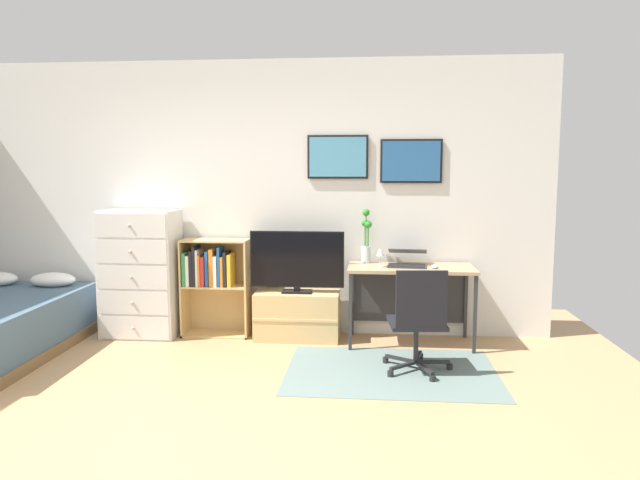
# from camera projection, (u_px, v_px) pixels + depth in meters

# --- Properties ---
(ground_plane) EXTENTS (7.20, 7.20, 0.00)m
(ground_plane) POSITION_uv_depth(u_px,v_px,m) (155.00, 438.00, 3.48)
(ground_plane) COLOR tan
(wall_back_with_posters) EXTENTS (6.12, 0.09, 2.70)m
(wall_back_with_posters) POSITION_uv_depth(u_px,v_px,m) (243.00, 198.00, 5.72)
(wall_back_with_posters) COLOR silver
(wall_back_with_posters) RESTS_ON ground_plane
(area_rug) EXTENTS (1.70, 1.20, 0.01)m
(area_rug) POSITION_uv_depth(u_px,v_px,m) (391.00, 371.00, 4.64)
(area_rug) COLOR slate
(area_rug) RESTS_ON ground_plane
(dresser) EXTENTS (0.73, 0.46, 1.24)m
(dresser) POSITION_uv_depth(u_px,v_px,m) (141.00, 273.00, 5.62)
(dresser) COLOR silver
(dresser) RESTS_ON ground_plane
(bookshelf) EXTENTS (0.66, 0.30, 0.96)m
(bookshelf) POSITION_uv_depth(u_px,v_px,m) (213.00, 277.00, 5.62)
(bookshelf) COLOR tan
(bookshelf) RESTS_ON ground_plane
(tv_stand) EXTENTS (0.81, 0.41, 0.46)m
(tv_stand) POSITION_uv_depth(u_px,v_px,m) (297.00, 315.00, 5.54)
(tv_stand) COLOR tan
(tv_stand) RESTS_ON ground_plane
(television) EXTENTS (0.90, 0.16, 0.59)m
(television) POSITION_uv_depth(u_px,v_px,m) (297.00, 262.00, 5.46)
(television) COLOR black
(television) RESTS_ON tv_stand
(desk) EXTENTS (1.17, 0.56, 0.74)m
(desk) POSITION_uv_depth(u_px,v_px,m) (410.00, 280.00, 5.40)
(desk) COLOR tan
(desk) RESTS_ON ground_plane
(office_chair) EXTENTS (0.57, 0.58, 0.86)m
(office_chair) POSITION_uv_depth(u_px,v_px,m) (419.00, 318.00, 4.54)
(office_chair) COLOR #232326
(office_chair) RESTS_ON ground_plane
(laptop) EXTENTS (0.39, 0.42, 0.16)m
(laptop) POSITION_uv_depth(u_px,v_px,m) (407.00, 259.00, 5.36)
(laptop) COLOR #333338
(laptop) RESTS_ON desk
(computer_mouse) EXTENTS (0.06, 0.10, 0.03)m
(computer_mouse) POSITION_uv_depth(u_px,v_px,m) (435.00, 266.00, 5.21)
(computer_mouse) COLOR silver
(computer_mouse) RESTS_ON desk
(bamboo_vase) EXTENTS (0.10, 0.10, 0.52)m
(bamboo_vase) POSITION_uv_depth(u_px,v_px,m) (366.00, 239.00, 5.50)
(bamboo_vase) COLOR silver
(bamboo_vase) RESTS_ON desk
(wine_glass) EXTENTS (0.07, 0.07, 0.18)m
(wine_glass) POSITION_uv_depth(u_px,v_px,m) (380.00, 253.00, 5.25)
(wine_glass) COLOR silver
(wine_glass) RESTS_ON desk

